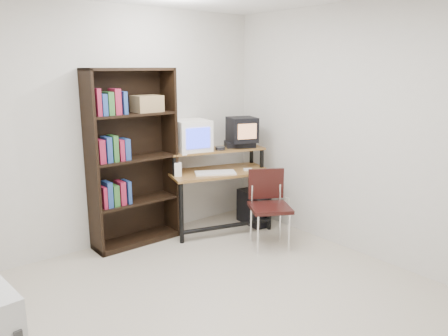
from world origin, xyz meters
TOP-DOWN VIEW (x-y plane):
  - floor at (0.00, 0.00)m, footprint 4.00×4.00m
  - back_wall at (0.00, 2.00)m, footprint 4.00×0.01m
  - right_wall at (2.00, 0.00)m, footprint 0.01×4.00m
  - computer_desk at (1.26, 1.60)m, footprint 1.32×0.91m
  - crt_monitor at (1.01, 1.80)m, footprint 0.46×0.47m
  - vcr at (1.61, 1.62)m, footprint 0.44×0.40m
  - crt_tv at (1.61, 1.58)m, footprint 0.40×0.40m
  - cd_spindle at (1.29, 1.61)m, footprint 0.13×0.13m
  - keyboard at (1.13, 1.50)m, footprint 0.51×0.41m
  - mousepad at (1.54, 1.40)m, footprint 0.25×0.22m
  - mouse at (1.54, 1.38)m, footprint 0.12×0.10m
  - desk_speaker at (0.73, 1.67)m, footprint 0.11×0.10m
  - pc_tower at (1.69, 1.45)m, footprint 0.25×0.47m
  - school_chair at (1.38, 0.86)m, footprint 0.58×0.58m
  - bookshelf at (0.24, 1.86)m, footprint 0.98×0.34m
  - wall_outlet at (1.99, 1.15)m, footprint 0.02×0.08m

SIDE VIEW (x-z plane):
  - floor at x=0.00m, z-range -0.01..0.00m
  - pc_tower at x=1.69m, z-range 0.00..0.42m
  - wall_outlet at x=1.99m, z-range 0.24..0.36m
  - school_chair at x=1.38m, z-range 0.10..0.95m
  - computer_desk at x=1.26m, z-range 0.20..1.18m
  - mousepad at x=1.54m, z-range 0.72..0.73m
  - keyboard at x=1.13m, z-range 0.72..0.75m
  - mouse at x=1.54m, z-range 0.73..0.76m
  - desk_speaker at x=0.73m, z-range 0.72..0.89m
  - bookshelf at x=0.24m, z-range 0.02..1.97m
  - cd_spindle at x=1.29m, z-range 0.97..1.02m
  - vcr at x=1.61m, z-range 0.97..1.05m
  - crt_monitor at x=1.01m, z-range 0.97..1.34m
  - crt_tv at x=1.61m, z-range 1.05..1.35m
  - back_wall at x=0.00m, z-range 0.00..2.60m
  - right_wall at x=2.00m, z-range 0.00..2.60m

